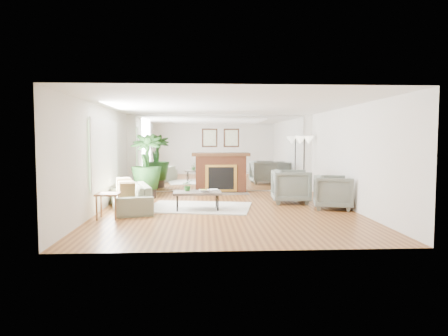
{
  "coord_description": "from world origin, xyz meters",
  "views": [
    {
      "loc": [
        -0.59,
        -9.41,
        1.68
      ],
      "look_at": [
        -0.04,
        0.6,
        0.98
      ],
      "focal_mm": 32.0,
      "sensor_mm": 36.0,
      "label": 1
    }
  ],
  "objects": [
    {
      "name": "wall_back",
      "position": [
        0.0,
        3.49,
        1.25
      ],
      "size": [
        6.0,
        0.02,
        2.5
      ],
      "primitive_type": "cube",
      "color": "silver",
      "rests_on": "ground"
    },
    {
      "name": "wall_right",
      "position": [
        2.99,
        0.0,
        1.25
      ],
      "size": [
        0.02,
        7.0,
        2.5
      ],
      "primitive_type": "cube",
      "color": "silver",
      "rests_on": "ground"
    },
    {
      "name": "side_table",
      "position": [
        -2.61,
        -0.85,
        0.46
      ],
      "size": [
        0.48,
        0.48,
        0.55
      ],
      "rotation": [
        0.0,
        0.0,
        0.01
      ],
      "color": "brown",
      "rests_on": "ground"
    },
    {
      "name": "coffee_table",
      "position": [
        -0.71,
        0.04,
        0.42
      ],
      "size": [
        1.17,
        0.71,
        0.45
      ],
      "rotation": [
        0.0,
        0.0,
        0.05
      ],
      "color": "#5E554A",
      "rests_on": "ground"
    },
    {
      "name": "book",
      "position": [
        -0.4,
        0.28,
        0.46
      ],
      "size": [
        0.22,
        0.28,
        0.02
      ],
      "primitive_type": "imported",
      "rotation": [
        0.0,
        0.0,
        0.12
      ],
      "color": "brown",
      "rests_on": "coffee_table"
    },
    {
      "name": "tabletop_plant",
      "position": [
        -0.94,
        0.14,
        0.59
      ],
      "size": [
        0.26,
        0.23,
        0.28
      ],
      "primitive_type": "imported",
      "rotation": [
        0.0,
        0.0,
        0.06
      ],
      "color": "#2B551F",
      "rests_on": "coffee_table"
    },
    {
      "name": "mirror_panel",
      "position": [
        0.0,
        3.47,
        1.25
      ],
      "size": [
        5.4,
        0.04,
        2.4
      ],
      "primitive_type": "cube",
      "color": "silver",
      "rests_on": "wall_back"
    },
    {
      "name": "fireplace",
      "position": [
        0.0,
        3.26,
        0.66
      ],
      "size": [
        1.85,
        0.83,
        2.05
      ],
      "color": "brown",
      "rests_on": "ground"
    },
    {
      "name": "ground",
      "position": [
        0.0,
        0.0,
        0.0
      ],
      "size": [
        7.0,
        7.0,
        0.0
      ],
      "primitive_type": "plane",
      "color": "brown",
      "rests_on": "ground"
    },
    {
      "name": "armchair_front",
      "position": [
        2.6,
        0.1,
        0.41
      ],
      "size": [
        1.08,
        1.06,
        0.82
      ],
      "primitive_type": "imported",
      "rotation": [
        0.0,
        0.0,
        1.34
      ],
      "color": "slate",
      "rests_on": "ground"
    },
    {
      "name": "wall_left",
      "position": [
        -2.99,
        0.0,
        1.25
      ],
      "size": [
        0.02,
        7.0,
        2.5
      ],
      "primitive_type": "cube",
      "color": "silver",
      "rests_on": "ground"
    },
    {
      "name": "potted_ficus",
      "position": [
        -2.2,
        2.15,
        1.0
      ],
      "size": [
        0.92,
        0.92,
        1.87
      ],
      "color": "black",
      "rests_on": "ground"
    },
    {
      "name": "floor_lamp",
      "position": [
        2.58,
        2.86,
        1.54
      ],
      "size": [
        0.59,
        0.33,
        1.8
      ],
      "color": "black",
      "rests_on": "ground"
    },
    {
      "name": "area_rug",
      "position": [
        -0.69,
        0.41,
        0.01
      ],
      "size": [
        2.82,
        2.24,
        0.03
      ],
      "primitive_type": "cube",
      "rotation": [
        0.0,
        0.0,
        -0.19
      ],
      "color": "white",
      "rests_on": "ground"
    },
    {
      "name": "sofa",
      "position": [
        -2.32,
        0.22,
        0.31
      ],
      "size": [
        1.35,
        2.25,
        0.62
      ],
      "primitive_type": "imported",
      "rotation": [
        0.0,
        0.0,
        -1.31
      ],
      "color": "gray",
      "rests_on": "ground"
    },
    {
      "name": "fruit_bowl",
      "position": [
        -0.55,
        -0.08,
        0.49
      ],
      "size": [
        0.26,
        0.26,
        0.06
      ],
      "primitive_type": "imported",
      "rotation": [
        0.0,
        0.0,
        0.04
      ],
      "color": "brown",
      "rests_on": "coffee_table"
    },
    {
      "name": "armchair_back",
      "position": [
        1.78,
        1.07,
        0.45
      ],
      "size": [
        1.04,
        1.01,
        0.89
      ],
      "primitive_type": "imported",
      "rotation": [
        0.0,
        0.0,
        1.5
      ],
      "color": "slate",
      "rests_on": "ground"
    },
    {
      "name": "window_panel",
      "position": [
        -2.96,
        0.4,
        1.35
      ],
      "size": [
        0.04,
        2.4,
        1.5
      ],
      "primitive_type": "cube",
      "color": "#B2E09E",
      "rests_on": "wall_left"
    }
  ]
}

